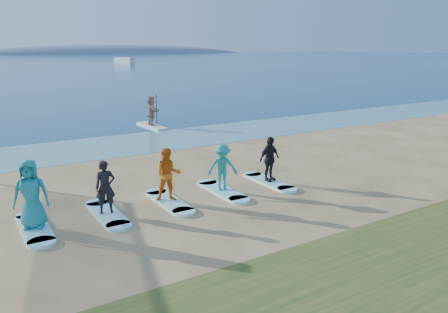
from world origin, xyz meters
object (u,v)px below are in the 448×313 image
surfboard_4 (269,182)px  boat_offshore_b (124,64)px  student_4 (269,159)px  student_1 (105,187)px  surfboard_2 (169,202)px  student_2 (168,175)px  student_0 (31,194)px  student_3 (222,167)px  paddleboard (152,126)px  surfboard_0 (35,228)px  surfboard_1 (107,214)px  paddleboarder (151,111)px  surfboard_3 (222,191)px

surfboard_4 → boat_offshore_b: bearing=73.3°
surfboard_4 → student_4: 0.86m
student_1 → surfboard_2: size_ratio=0.72×
student_1 → surfboard_4: size_ratio=0.72×
boat_offshore_b → student_2: student_2 is taller
boat_offshore_b → student_0: bearing=-131.2°
surfboard_2 → surfboard_4: 3.99m
student_3 → student_0: bearing=-157.6°
paddleboard → student_3: 13.25m
surfboard_0 → student_1: (2.00, 0.00, 0.83)m
surfboard_1 → paddleboarder: bearing=62.2°
student_3 → paddleboard: bearing=100.1°
student_0 → student_3: 5.99m
student_2 → surfboard_4: size_ratio=0.77×
student_0 → surfboard_3: (5.99, -0.00, -0.99)m
student_0 → student_3: student_0 is taller
student_2 → student_4: bearing=18.9°
surfboard_2 → student_2: student_2 is taller
student_2 → student_4: size_ratio=1.04×
surfboard_3 → student_3: (0.00, 0.00, 0.84)m
boat_offshore_b → student_3: 115.83m
surfboard_4 → paddleboard: bearing=86.3°
student_0 → surfboard_1: 2.23m
paddleboard → student_1: size_ratio=1.91×
paddleboard → surfboard_3: size_ratio=1.36×
paddleboard → surfboard_0: paddleboard is taller
student_0 → student_3: size_ratio=1.18×
paddleboard → surfboard_4: paddleboard is taller
student_3 → boat_offshore_b: bearing=94.7°
surfboard_2 → surfboard_3: (2.00, 0.00, 0.00)m
surfboard_2 → surfboard_0: bearing=180.0°
surfboard_1 → surfboard_2: 2.00m
surfboard_4 → student_4: size_ratio=1.35×
boat_offshore_b → paddleboard: bearing=-129.2°
student_2 → surfboard_3: student_2 is taller
paddleboard → student_2: (-4.82, -12.92, 0.88)m
surfboard_2 → student_2: bearing=90.0°
surfboard_0 → surfboard_1: bearing=0.0°
boat_offshore_b → student_3: student_3 is taller
student_0 → student_1: bearing=19.7°
student_0 → student_4: bearing=19.7°
paddleboard → surfboard_0: bearing=-128.1°
surfboard_1 → surfboard_3: size_ratio=1.00×
paddleboarder → surfboard_2: size_ratio=0.81×
student_4 → paddleboarder: bearing=76.8°
surfboard_3 → paddleboard: bearing=77.7°
student_4 → student_2: bearing=170.4°
paddleboarder → student_4: size_ratio=1.10×
paddleboarder → student_1: size_ratio=1.14×
surfboard_3 → surfboard_2: bearing=180.0°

